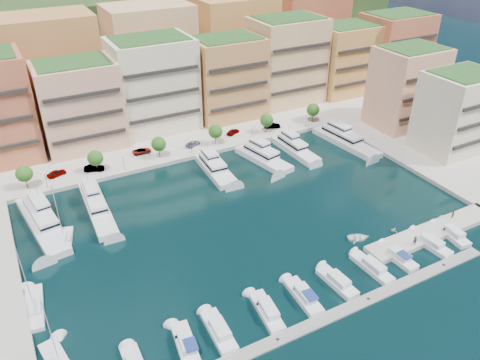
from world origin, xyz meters
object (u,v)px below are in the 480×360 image
Objects in this scene: tree_0 at (24,174)px; yacht_3 at (215,168)px; tree_2 at (159,144)px; tree_4 at (267,120)px; lamppost_3 at (252,130)px; yacht_1 at (96,205)px; cruiser_4 at (304,296)px; cruiser_2 at (219,331)px; lamppost_0 at (45,178)px; tender_1 at (394,230)px; cruiser_3 at (267,312)px; tree_1 at (95,158)px; lamppost_4 at (306,118)px; car_4 at (233,132)px; tender_0 at (358,237)px; car_0 at (56,173)px; yacht_0 at (41,221)px; person_1 at (452,214)px; cruiser_7 at (398,257)px; sailboat_2 at (65,240)px; cruiser_5 at (337,282)px; lamppost_1 at (123,160)px; tender_3 at (442,216)px; tree_3 at (215,131)px; cruiser_9 at (452,235)px; person_0 at (415,240)px; yacht_5 at (294,148)px; cruiser_1 at (186,345)px; yacht_6 at (344,139)px; car_3 at (193,144)px; tree_5 at (313,110)px; sailboat_1 at (35,309)px; lamppost_2 at (191,144)px; car_1 at (94,168)px; cruiser_8 at (430,244)px; cruiser_6 at (372,268)px.

tree_0 reaches higher than yacht_3.
tree_2 is 1.00× the size of tree_4.
lamppost_3 is 0.19× the size of yacht_1.
cruiser_2 is at bearing 179.92° from cruiser_4.
tree_2 is at bearing 4.70° from lamppost_0.
cruiser_3 is at bearing 86.25° from tender_1.
tree_1 and tree_4 have the same top height.
lamppost_4 is 35.52m from yacht_3.
car_4 is at bearing 49.75° from yacht_3.
tree_0 is 74.68m from tender_0.
car_0 is at bearing 102.85° from cruiser_2.
person_1 is (75.77, -38.96, 0.72)m from yacht_0.
cruiser_7 is at bearing -12.42° from person_1.
sailboat_2 reaches higher than tender_1.
yacht_0 is at bearing -170.15° from lamppost_4.
lamppost_0 is 0.17× the size of yacht_0.
cruiser_5 is at bearing -87.81° from yacht_3.
sailboat_2 is at bearing 138.63° from cruiser_5.
car_4 is at bearing 9.89° from lamppost_1.
tender_3 is at bearing -110.94° from tender_1.
yacht_1 is 2.65× the size of cruiser_5.
tree_4 is (16.00, 0.00, 0.00)m from tree_3.
cruiser_9 is 1.83× the size of car_0.
lamppost_1 is 2.16× the size of person_0.
cruiser_4 is at bearing -179.78° from cruiser_5.
yacht_0 is at bearing 79.44° from tender_0.
yacht_5 is 10.88× the size of tender_3.
yacht_5 is at bearing 51.87° from cruiser_3.
yacht_0 is at bearing -167.15° from lamppost_3.
tender_3 is at bearing 5.28° from cruiser_1.
car_3 is (-38.23, 16.47, 0.47)m from yacht_6.
car_0 is (-73.13, 2.56, -2.97)m from tree_5.
tree_4 is 16.00m from tree_5.
yacht_1 is 75.48m from person_1.
tender_0 is 0.99× the size of car_4.
cruiser_2 is 30.91m from sailboat_1.
yacht_5 is 1.84× the size of cruiser_4.
sailboat_2 is at bearing 93.15° from car_4.
car_1 is at bearing 172.92° from lamppost_2.
person_0 reaches higher than cruiser_5.
lamppost_4 is 56.72m from cruiser_8.
lamppost_2 is 27.39m from yacht_5.
cruiser_5 is (27.71, -58.09, -4.20)m from tree_1.
lamppost_1 is 27.75m from sailboat_2.
tree_4 is 0.62× the size of cruiser_4.
cruiser_6 is (50.89, -42.74, -0.66)m from yacht_0.
yacht_0 is at bearing 45.14° from tender_1.
yacht_5 is at bearing 42.44° from cruiser_1.
yacht_3 reaches higher than tender_1.
tender_1 is at bearing -151.47° from car_0.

